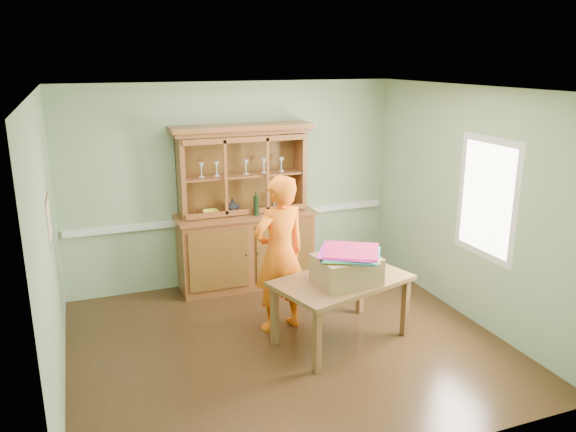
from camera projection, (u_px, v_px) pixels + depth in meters
name	position (u px, v px, depth m)	size (l,w,h in m)	color
floor	(287.00, 344.00, 6.08)	(4.50, 4.50, 0.00)	#3F2714
ceiling	(287.00, 89.00, 5.34)	(4.50, 4.50, 0.00)	white
wall_back	(234.00, 185.00, 7.51)	(4.50, 4.50, 0.00)	#88A57C
wall_left	(49.00, 251.00, 4.94)	(4.00, 4.00, 0.00)	#88A57C
wall_right	(469.00, 205.00, 6.48)	(4.00, 4.00, 0.00)	#88A57C
wall_front	(388.00, 302.00, 3.91)	(4.50, 4.50, 0.00)	#88A57C
chair_rail	(236.00, 217.00, 7.61)	(4.41, 0.05, 0.08)	silver
framed_map	(50.00, 220.00, 5.16)	(0.03, 0.60, 0.46)	#311D13
window_panel	(486.00, 198.00, 6.16)	(0.03, 0.96, 1.36)	silver
china_hutch	(245.00, 231.00, 7.47)	(1.85, 0.61, 2.17)	brown
dining_table	(342.00, 286.00, 6.02)	(1.61, 1.23, 0.71)	brown
cardboard_box	(346.00, 270.00, 5.85)	(0.63, 0.50, 0.29)	#95784C
kite_stack	(350.00, 253.00, 5.80)	(0.74, 0.74, 0.06)	#2981C6
person	(280.00, 254.00, 6.21)	(0.65, 0.43, 1.79)	orange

